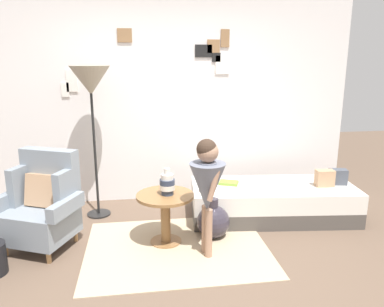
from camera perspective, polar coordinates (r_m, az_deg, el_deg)
The scene contains 13 objects.
ground_plane at distance 3.50m, azimuth -0.22°, elevation -17.64°, with size 12.00×12.00×0.00m, color brown.
gallery_wall at distance 4.94m, azimuth -3.41°, elevation 7.87°, with size 4.80×0.12×2.60m.
rug at distance 3.87m, azimuth -2.29°, elevation -14.20°, with size 1.80×1.40×0.01m, color tan.
armchair at distance 4.04m, azimuth -21.75°, elevation -7.24°, with size 0.89×0.80×0.97m.
daybed at distance 4.60m, azimuth 12.14°, elevation -7.10°, with size 1.97×0.99×0.40m.
pillow_head at distance 4.76m, azimuth 21.31°, elevation -3.31°, with size 0.20×0.12×0.18m, color #474C56.
pillow_mid at distance 4.63m, azimuth 19.54°, elevation -3.56°, with size 0.21×0.12×0.19m, color tan.
side_table at distance 3.84m, azimuth -4.08°, elevation -8.28°, with size 0.58×0.58×0.53m.
vase_striped at distance 3.74m, azimuth -3.79°, elevation -4.62°, with size 0.15×0.15×0.27m.
floor_lamp at distance 4.41m, azimuth -15.18°, elevation 9.99°, with size 0.45×0.45×1.77m.
person_child at distance 3.47m, azimuth 2.35°, elevation -4.44°, with size 0.34×0.34×1.15m.
book_on_daybed at distance 4.49m, azimuth 5.61°, elevation -4.46°, with size 0.22×0.16×0.03m, color olive.
demijohn_near at distance 4.02m, azimuth 3.25°, elevation -10.28°, with size 0.35×0.35×0.43m.
Camera 1 is at (-0.41, -2.94, 1.84)m, focal length 35.04 mm.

